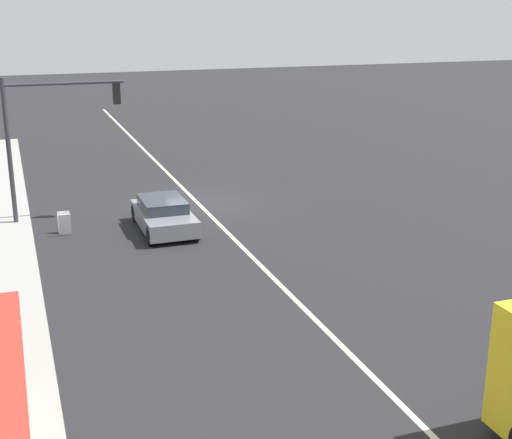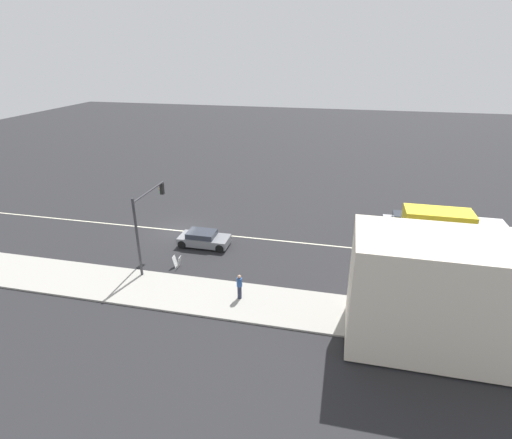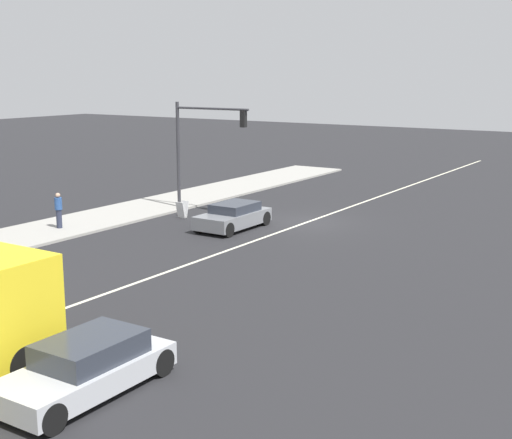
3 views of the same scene
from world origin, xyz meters
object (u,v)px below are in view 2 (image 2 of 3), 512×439
traffic_signal_main (146,216)px  warning_aframe_sign (177,262)px  sedan_silver (408,221)px  delivery_truck (449,228)px  pedestrian (239,286)px  suv_grey (204,239)px

traffic_signal_main → warning_aframe_sign: (-0.28, 1.88, -3.47)m
traffic_signal_main → sedan_silver: (-11.12, 18.85, -3.28)m
delivery_truck → sedan_silver: size_ratio=1.74×
pedestrian → sedan_silver: pedestrian is taller
warning_aframe_sign → delivery_truck: size_ratio=0.11×
sedan_silver → suv_grey: size_ratio=1.08×
pedestrian → warning_aframe_sign: bearing=-118.5°
suv_grey → traffic_signal_main: bearing=-33.6°
warning_aframe_sign → suv_grey: size_ratio=0.21×
traffic_signal_main → sedan_silver: bearing=120.5°
pedestrian → delivery_truck: bearing=127.9°
warning_aframe_sign → delivery_truck: bearing=112.4°
sedan_silver → suv_grey: bearing=-66.1°
pedestrian → suv_grey: size_ratio=0.42×
pedestrian → sedan_silver: bearing=140.1°
sedan_silver → traffic_signal_main: bearing=-59.5°
traffic_signal_main → pedestrian: traffic_signal_main is taller
traffic_signal_main → sedan_silver: traffic_signal_main is taller
traffic_signal_main → suv_grey: bearing=146.4°
traffic_signal_main → pedestrian: size_ratio=3.39×
traffic_signal_main → suv_grey: traffic_signal_main is taller
warning_aframe_sign → sedan_silver: size_ratio=0.19×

